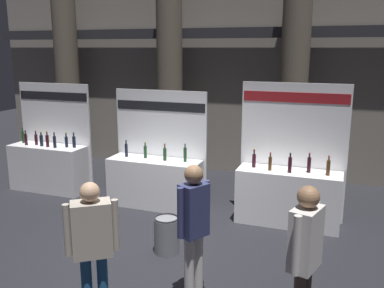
% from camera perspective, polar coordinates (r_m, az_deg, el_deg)
% --- Properties ---
extents(ground_plane, '(27.27, 27.27, 0.00)m').
position_cam_1_polar(ground_plane, '(6.89, -4.49, -14.12)').
color(ground_plane, black).
extents(hall_colonnade, '(13.63, 1.14, 6.29)m').
position_cam_1_polar(hall_colonnade, '(10.41, 5.79, 12.33)').
color(hall_colonnade, gray).
rests_on(hall_colonnade, ground_plane).
extents(exhibitor_booth_0, '(1.81, 0.66, 2.36)m').
position_cam_1_polar(exhibitor_booth_0, '(9.95, -18.63, -2.45)').
color(exhibitor_booth_0, white).
rests_on(exhibitor_booth_0, ground_plane).
extents(exhibitor_booth_1, '(1.96, 0.66, 2.30)m').
position_cam_1_polar(exhibitor_booth_1, '(8.52, -4.94, -4.52)').
color(exhibitor_booth_1, white).
rests_on(exhibitor_booth_1, ground_plane).
extents(exhibitor_booth_2, '(1.91, 0.66, 2.52)m').
position_cam_1_polar(exhibitor_booth_2, '(7.84, 12.90, -6.11)').
color(exhibitor_booth_2, white).
rests_on(exhibitor_booth_2, ground_plane).
extents(trash_bin, '(0.39, 0.39, 0.58)m').
position_cam_1_polar(trash_bin, '(6.72, -3.44, -12.11)').
color(trash_bin, slate).
rests_on(trash_bin, ground_plane).
extents(visitor_1, '(0.34, 0.55, 1.76)m').
position_cam_1_polar(visitor_1, '(4.72, 15.00, -13.54)').
color(visitor_1, '#47382D').
rests_on(visitor_1, ground_plane).
extents(visitor_2, '(0.37, 0.45, 1.75)m').
position_cam_1_polar(visitor_2, '(5.29, 0.23, -10.30)').
color(visitor_2, silver).
rests_on(visitor_2, ground_plane).
extents(visitor_4, '(0.51, 0.47, 1.68)m').
position_cam_1_polar(visitor_4, '(5.03, -13.29, -12.25)').
color(visitor_4, navy).
rests_on(visitor_4, ground_plane).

